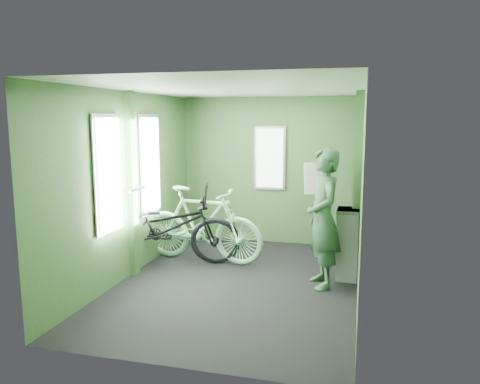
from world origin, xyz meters
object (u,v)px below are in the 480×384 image
(bicycle_black, at_px, (167,264))
(passenger, at_px, (323,218))
(bicycle_mint, at_px, (202,262))
(bench_seat, at_px, (340,238))
(waste_box, at_px, (347,244))

(bicycle_black, relative_size, passenger, 1.22)
(bicycle_mint, xyz_separation_m, bench_seat, (1.84, 0.76, 0.27))
(passenger, distance_m, waste_box, 0.58)
(passenger, height_order, waste_box, passenger)
(bicycle_black, distance_m, bicycle_mint, 0.48)
(bench_seat, bearing_deg, waste_box, -83.87)
(waste_box, bearing_deg, bicycle_mint, 174.78)
(bicycle_mint, relative_size, passenger, 1.08)
(waste_box, bearing_deg, bicycle_black, -178.94)
(passenger, bearing_deg, bicycle_mint, -127.34)
(bench_seat, bearing_deg, bicycle_black, -157.35)
(bicycle_black, xyz_separation_m, waste_box, (2.38, 0.04, 0.44))
(bicycle_black, bearing_deg, passenger, -109.98)
(bicycle_mint, height_order, passenger, passenger)
(bicycle_mint, distance_m, passenger, 1.94)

